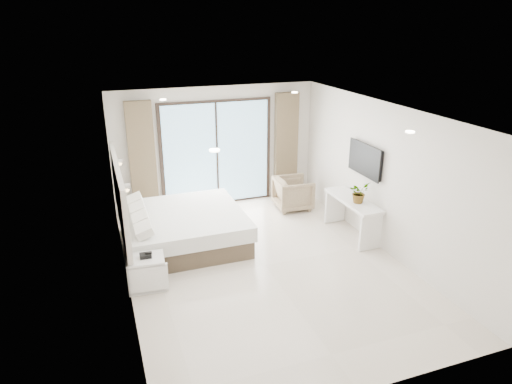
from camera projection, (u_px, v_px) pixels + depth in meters
ground at (265, 265)px, 7.99m from camera, size 6.20×6.20×0.00m
room_shell at (237, 166)px, 8.15m from camera, size 4.62×6.22×2.72m
bed at (182, 228)px, 8.64m from camera, size 2.25×2.14×0.77m
nightstand at (146, 272)px, 7.25m from camera, size 0.62×0.52×0.53m
phone at (146, 256)px, 7.16m from camera, size 0.19×0.15×0.06m
console_desk at (352, 209)px, 8.92m from camera, size 0.46×1.48×0.77m
plant at (359, 195)px, 8.63m from camera, size 0.48×0.50×0.32m
armchair at (293, 192)px, 10.27m from camera, size 0.77×0.82×0.79m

